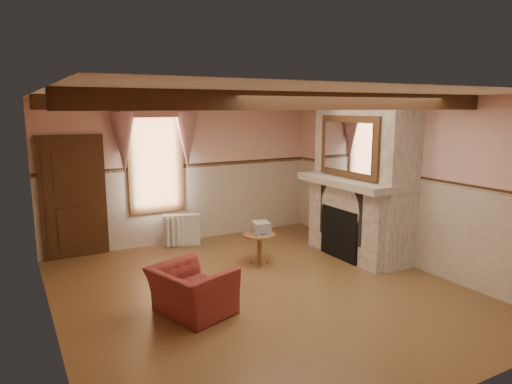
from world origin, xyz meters
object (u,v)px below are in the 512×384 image
side_table (259,250)px  oil_lamp (337,167)px  armchair (192,291)px  mantel_clock (327,167)px  radiator (182,230)px  bowl (347,174)px

side_table → oil_lamp: size_ratio=1.96×
armchair → side_table: size_ratio=1.75×
armchair → oil_lamp: oil_lamp is taller
armchair → mantel_clock: bearing=-83.0°
mantel_clock → armchair: bearing=-154.3°
oil_lamp → radiator: bearing=147.2°
armchair → side_table: 2.05m
bowl → mantel_clock: (0.00, 0.60, 0.06)m
oil_lamp → side_table: bearing=-175.2°
radiator → mantel_clock: bearing=-9.4°
side_table → radiator: 1.89m
armchair → mantel_clock: (3.39, 1.63, 1.21)m
side_table → oil_lamp: oil_lamp is taller
armchair → oil_lamp: (3.39, 1.33, 1.25)m
radiator → mantel_clock: 3.04m
armchair → side_table: bearing=-73.2°
armchair → bowl: size_ratio=2.74×
bowl → oil_lamp: oil_lamp is taller
side_table → bowl: bearing=-5.0°
mantel_clock → oil_lamp: (0.00, -0.30, 0.04)m
mantel_clock → oil_lamp: oil_lamp is taller
armchair → bowl: bowl is taller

